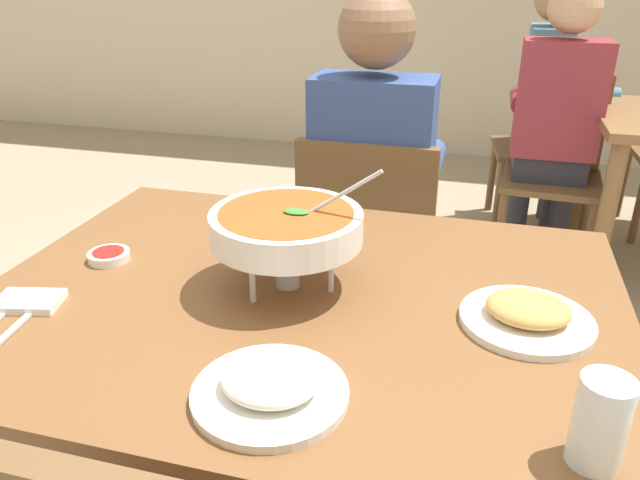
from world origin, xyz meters
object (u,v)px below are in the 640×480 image
at_px(dining_table_main, 301,339).
at_px(rice_plate, 270,387).
at_px(curry_bowl, 286,227).
at_px(drink_glass, 599,426).
at_px(patron_bg_middle, 556,114).
at_px(chair_diner_main, 369,251).
at_px(chair_bg_left, 556,137).
at_px(diner_main, 374,179).
at_px(sauce_dish, 109,256).
at_px(patron_bg_left, 551,91).
at_px(appetizer_plate, 527,315).
at_px(chair_bg_middle, 554,160).

xyz_separation_m(dining_table_main, rice_plate, (0.05, -0.32, 0.13)).
height_order(curry_bowl, drink_glass, curry_bowl).
distance_m(rice_plate, patron_bg_middle, 2.28).
height_order(chair_diner_main, chair_bg_left, same).
bearing_deg(diner_main, chair_diner_main, -90.00).
relative_size(diner_main, sauce_dish, 14.56).
bearing_deg(patron_bg_left, chair_bg_left, -16.38).
bearing_deg(curry_bowl, diner_main, 87.49).
xyz_separation_m(rice_plate, appetizer_plate, (0.38, 0.31, 0.00)).
bearing_deg(dining_table_main, chair_bg_left, 73.83).
height_order(drink_glass, chair_bg_middle, drink_glass).
distance_m(curry_bowl, chair_bg_left, 2.52).
bearing_deg(curry_bowl, drink_glass, -33.22).
xyz_separation_m(sauce_dish, chair_bg_left, (1.15, 2.38, -0.27)).
height_order(rice_plate, chair_bg_left, chair_bg_left).
height_order(diner_main, patron_bg_left, same).
height_order(curry_bowl, chair_bg_middle, curry_bowl).
bearing_deg(dining_table_main, drink_glass, -33.00).
height_order(curry_bowl, rice_plate, curry_bowl).
bearing_deg(chair_bg_middle, appetizer_plate, -96.51).
bearing_deg(appetizer_plate, curry_bowl, 176.66).
relative_size(chair_diner_main, sauce_dish, 10.00).
xyz_separation_m(chair_diner_main, patron_bg_left, (0.64, 1.66, 0.24)).
bearing_deg(chair_bg_middle, dining_table_main, -108.37).
xyz_separation_m(appetizer_plate, drink_glass, (0.07, -0.32, 0.04)).
bearing_deg(drink_glass, chair_diner_main, 114.76).
bearing_deg(appetizer_plate, chair_bg_left, 83.64).
xyz_separation_m(rice_plate, patron_bg_left, (0.59, 2.74, -0.05)).
bearing_deg(patron_bg_middle, dining_table_main, -108.32).
bearing_deg(appetizer_plate, rice_plate, -140.56).
bearing_deg(sauce_dish, drink_glass, -20.52).
xyz_separation_m(curry_bowl, rice_plate, (0.08, -0.34, -0.11)).
relative_size(dining_table_main, sauce_dish, 13.99).
height_order(curry_bowl, appetizer_plate, curry_bowl).
xyz_separation_m(chair_diner_main, appetizer_plate, (0.43, -0.76, 0.28)).
xyz_separation_m(diner_main, drink_glass, (0.50, -1.12, 0.08)).
distance_m(drink_glass, chair_bg_left, 2.76).
relative_size(curry_bowl, chair_bg_middle, 0.37).
bearing_deg(patron_bg_left, chair_bg_middle, -88.00).
bearing_deg(curry_bowl, patron_bg_left, 74.34).
xyz_separation_m(patron_bg_left, patron_bg_middle, (-0.01, -0.54, 0.00)).
distance_m(dining_table_main, chair_bg_middle, 2.08).
xyz_separation_m(chair_bg_middle, patron_bg_left, (-0.02, 0.45, 0.24)).
distance_m(chair_diner_main, chair_bg_left, 1.79).
bearing_deg(diner_main, drink_glass, -65.88).
xyz_separation_m(chair_diner_main, patron_bg_middle, (0.63, 1.13, 0.24)).
xyz_separation_m(rice_plate, sauce_dish, (-0.50, 0.35, -0.01)).
height_order(drink_glass, patron_bg_middle, patron_bg_middle).
bearing_deg(chair_bg_left, chair_diner_main, -112.99).
xyz_separation_m(chair_diner_main, chair_bg_left, (0.70, 1.65, 0.00)).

